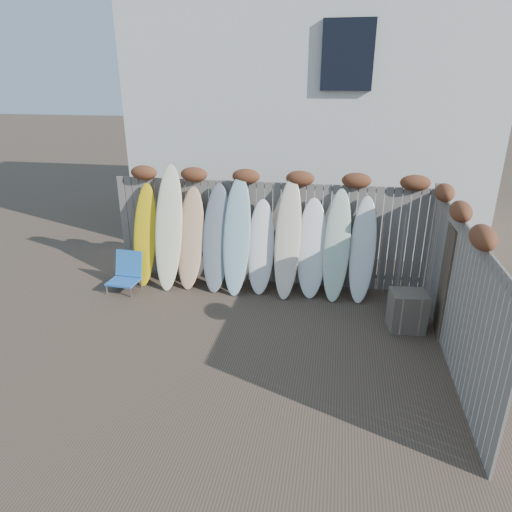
% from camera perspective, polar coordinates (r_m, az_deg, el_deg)
% --- Properties ---
extents(ground, '(80.00, 80.00, 0.00)m').
position_cam_1_polar(ground, '(7.09, -1.78, -11.10)').
color(ground, '#493A2D').
extents(back_fence, '(6.05, 0.28, 2.24)m').
position_cam_1_polar(back_fence, '(8.72, 1.80, 3.94)').
color(back_fence, slate).
rests_on(back_fence, ground).
extents(right_fence, '(0.28, 4.40, 2.24)m').
position_cam_1_polar(right_fence, '(6.86, 23.92, -3.41)').
color(right_fence, slate).
rests_on(right_fence, ground).
extents(house, '(8.50, 5.50, 6.33)m').
position_cam_1_polar(house, '(12.36, 7.08, 18.54)').
color(house, silver).
rests_on(house, ground).
extents(beach_chair, '(0.57, 0.61, 0.72)m').
position_cam_1_polar(beach_chair, '(9.05, -15.91, -1.99)').
color(beach_chair, blue).
rests_on(beach_chair, ground).
extents(wooden_crate, '(0.60, 0.52, 0.64)m').
position_cam_1_polar(wooden_crate, '(7.75, 18.36, -6.50)').
color(wooden_crate, brown).
rests_on(wooden_crate, ground).
extents(lattice_panel, '(0.12, 1.18, 1.77)m').
position_cam_1_polar(lattice_panel, '(7.85, 22.23, -2.10)').
color(lattice_panel, brown).
rests_on(lattice_panel, ground).
extents(surfboard_0, '(0.46, 0.69, 1.93)m').
position_cam_1_polar(surfboard_0, '(9.08, -13.71, 2.57)').
color(surfboard_0, yellow).
rests_on(surfboard_0, ground).
extents(surfboard_1, '(0.55, 0.82, 2.30)m').
position_cam_1_polar(surfboard_1, '(8.78, -10.85, 3.44)').
color(surfboard_1, '#EFEBBC').
rests_on(surfboard_1, ground).
extents(surfboard_2, '(0.57, 0.71, 1.89)m').
position_cam_1_polar(surfboard_2, '(8.77, -8.19, 2.19)').
color(surfboard_2, '#FFD68B').
rests_on(surfboard_2, ground).
extents(surfboard_3, '(0.54, 0.71, 1.98)m').
position_cam_1_polar(surfboard_3, '(8.58, -4.98, 2.20)').
color(surfboard_3, slate).
rests_on(surfboard_3, ground).
extents(surfboard_4, '(0.52, 0.76, 2.13)m').
position_cam_1_polar(surfboard_4, '(8.43, -2.41, 2.46)').
color(surfboard_4, '#8FBBC4').
rests_on(surfboard_4, ground).
extents(surfboard_5, '(0.52, 0.63, 1.72)m').
position_cam_1_polar(surfboard_5, '(8.48, 0.61, 1.12)').
color(surfboard_5, white).
rests_on(surfboard_5, ground).
extents(surfboard_6, '(0.50, 0.77, 2.13)m').
position_cam_1_polar(surfboard_6, '(8.30, 3.99, 2.11)').
color(surfboard_6, beige).
rests_on(surfboard_6, ground).
extents(surfboard_7, '(0.57, 0.66, 1.78)m').
position_cam_1_polar(surfboard_7, '(8.40, 6.99, 0.95)').
color(surfboard_7, white).
rests_on(surfboard_7, ground).
extents(surfboard_8, '(0.52, 0.73, 1.97)m').
position_cam_1_polar(surfboard_8, '(8.31, 10.07, 1.27)').
color(surfboard_8, silver).
rests_on(surfboard_8, ground).
extents(surfboard_9, '(0.51, 0.70, 1.86)m').
position_cam_1_polar(surfboard_9, '(8.37, 13.18, 0.74)').
color(surfboard_9, silver).
rests_on(surfboard_9, ground).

